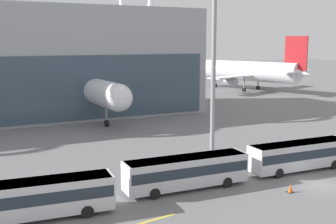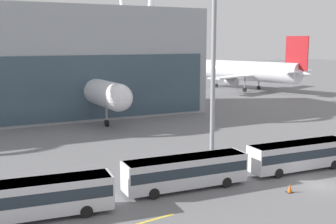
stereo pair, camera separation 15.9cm
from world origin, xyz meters
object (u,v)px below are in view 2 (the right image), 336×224
(shuttle_bus_2, at_px, (186,170))
(traffic_cone_1, at_px, (290,188))
(shuttle_bus_1, at_px, (35,197))
(shuttle_bus_3, at_px, (300,154))
(airliner_parked_remote, at_px, (249,71))
(airliner_at_gate_far, at_px, (82,88))

(shuttle_bus_2, bearing_deg, traffic_cone_1, -29.34)
(shuttle_bus_2, bearing_deg, shuttle_bus_1, -174.26)
(shuttle_bus_3, bearing_deg, shuttle_bus_1, -176.65)
(shuttle_bus_1, height_order, traffic_cone_1, shuttle_bus_1)
(airliner_parked_remote, bearing_deg, airliner_at_gate_far, 90.34)
(shuttle_bus_1, distance_m, shuttle_bus_2, 13.62)
(shuttle_bus_1, distance_m, shuttle_bus_3, 27.20)
(traffic_cone_1, bearing_deg, shuttle_bus_2, 148.10)
(shuttle_bus_2, bearing_deg, shuttle_bus_3, 1.24)
(airliner_at_gate_far, distance_m, shuttle_bus_1, 47.00)
(shuttle_bus_1, bearing_deg, traffic_cone_1, -5.93)
(airliner_parked_remote, relative_size, shuttle_bus_3, 3.04)
(airliner_at_gate_far, relative_size, shuttle_bus_2, 3.15)
(shuttle_bus_2, height_order, traffic_cone_1, shuttle_bus_2)
(airliner_at_gate_far, height_order, shuttle_bus_3, airliner_at_gate_far)
(shuttle_bus_2, bearing_deg, airliner_at_gate_far, 90.11)
(airliner_parked_remote, distance_m, shuttle_bus_2, 83.00)
(airliner_at_gate_far, bearing_deg, shuttle_bus_2, -5.85)
(airliner_parked_remote, height_order, shuttle_bus_3, airliner_parked_remote)
(shuttle_bus_3, bearing_deg, airliner_parked_remote, 59.54)
(airliner_at_gate_far, bearing_deg, shuttle_bus_3, 11.59)
(airliner_parked_remote, xyz_separation_m, shuttle_bus_1, (-67.89, -63.43, -3.61))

